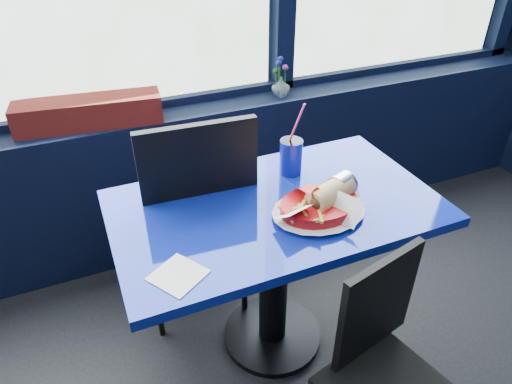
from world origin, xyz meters
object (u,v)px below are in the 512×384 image
object	(u,v)px
ketchup_bottle	(236,152)
planter_box	(89,112)
near_table	(275,241)
food_basket	(321,204)
flower_vase	(281,84)
soda_cup	(291,156)
chair_near_back	(192,207)
chair_near_front	(383,359)

from	to	relation	value
ketchup_bottle	planter_box	bearing A→B (deg)	128.34
near_table	food_basket	world-z (taller)	food_basket
flower_vase	soda_cup	world-z (taller)	soda_cup
chair_near_back	ketchup_bottle	world-z (taller)	chair_near_back
flower_vase	food_basket	world-z (taller)	flower_vase
planter_box	ketchup_bottle	size ratio (longest dim) A/B	2.56
food_basket	ketchup_bottle	size ratio (longest dim) A/B	1.26
flower_vase	ketchup_bottle	world-z (taller)	flower_vase
chair_near_front	flower_vase	size ratio (longest dim) A/B	3.83
near_table	ketchup_bottle	world-z (taller)	ketchup_bottle
chair_near_front	flower_vase	xyz separation A→B (m)	(0.29, 1.38, 0.41)
food_basket	chair_near_front	bearing A→B (deg)	-84.19
planter_box	flower_vase	size ratio (longest dim) A/B	3.14
planter_box	soda_cup	xyz separation A→B (m)	(0.70, -0.67, -0.04)
near_table	food_basket	size ratio (longest dim) A/B	3.75
food_basket	soda_cup	bearing A→B (deg)	88.50
planter_box	ketchup_bottle	bearing A→B (deg)	-44.82
planter_box	food_basket	distance (m)	1.18
near_table	soda_cup	bearing A→B (deg)	50.39
near_table	soda_cup	size ratio (longest dim) A/B	3.92
chair_near_front	chair_near_back	bearing A→B (deg)	99.84
near_table	flower_vase	world-z (taller)	flower_vase
near_table	flower_vase	bearing A→B (deg)	63.39
near_table	ketchup_bottle	xyz separation A→B (m)	(-0.06, 0.23, 0.29)
soda_cup	near_table	bearing A→B (deg)	-129.61
ketchup_bottle	food_basket	bearing A→B (deg)	-62.44
flower_vase	ketchup_bottle	distance (m)	0.77
food_basket	chair_near_back	bearing A→B (deg)	134.60
food_basket	near_table	bearing A→B (deg)	139.78
near_table	chair_near_front	distance (m)	0.58
planter_box	soda_cup	world-z (taller)	soda_cup
chair_near_back	food_basket	xyz separation A→B (m)	(0.36, -0.43, 0.19)
chair_near_back	flower_vase	size ratio (longest dim) A/B	5.00
near_table	ketchup_bottle	bearing A→B (deg)	105.42
flower_vase	food_basket	size ratio (longest dim) A/B	0.65
planter_box	flower_vase	bearing A→B (deg)	5.77
soda_cup	food_basket	bearing A→B (deg)	-95.89
ketchup_bottle	near_table	bearing A→B (deg)	-74.58
planter_box	flower_vase	world-z (taller)	flower_vase
flower_vase	food_basket	distance (m)	1.00
planter_box	chair_near_back	bearing A→B (deg)	-53.33
near_table	chair_near_back	distance (m)	0.39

